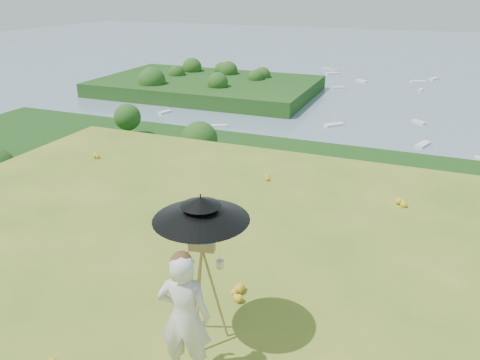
% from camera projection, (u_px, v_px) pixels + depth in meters
% --- Properties ---
extents(ground, '(14.00, 14.00, 0.00)m').
position_uv_depth(ground, '(178.00, 307.00, 6.57)').
color(ground, '#547621').
rests_on(ground, ground).
extents(forest_slope, '(140.00, 56.00, 22.00)m').
position_uv_depth(forest_slope, '(359.00, 336.00, 47.74)').
color(forest_slope, '#0F350E').
rests_on(forest_slope, bay_water).
extents(shoreline_tier, '(170.00, 28.00, 8.00)m').
position_uv_depth(shoreline_tier, '(389.00, 224.00, 84.68)').
color(shoreline_tier, '#6B6655').
rests_on(shoreline_tier, bay_water).
extents(bay_water, '(700.00, 700.00, 0.00)m').
position_uv_depth(bay_water, '(424.00, 70.00, 225.10)').
color(bay_water, slate).
rests_on(bay_water, ground).
extents(peninsula, '(90.00, 60.00, 12.00)m').
position_uv_depth(peninsula, '(206.00, 80.00, 176.20)').
color(peninsula, '#0F350E').
rests_on(peninsula, bay_water).
extents(slope_trees, '(110.00, 50.00, 6.00)m').
position_uv_depth(slope_trees, '(374.00, 214.00, 42.33)').
color(slope_trees, '#224B16').
rests_on(slope_trees, forest_slope).
extents(harbor_town, '(110.00, 22.00, 5.00)m').
position_uv_depth(harbor_town, '(394.00, 192.00, 82.17)').
color(harbor_town, beige).
rests_on(harbor_town, shoreline_tier).
extents(moored_boats, '(140.00, 140.00, 0.70)m').
position_uv_depth(moored_boats, '(377.00, 103.00, 161.66)').
color(moored_boats, white).
rests_on(moored_boats, bay_water).
extents(wildflowers, '(10.00, 10.50, 0.12)m').
position_uv_depth(wildflowers, '(186.00, 294.00, 6.77)').
color(wildflowers, gold).
rests_on(wildflowers, ground).
extents(painter, '(0.67, 0.52, 1.62)m').
position_uv_depth(painter, '(184.00, 317.00, 5.14)').
color(painter, beige).
rests_on(painter, ground).
extents(field_easel, '(0.73, 0.73, 1.63)m').
position_uv_depth(field_easel, '(203.00, 285.00, 5.69)').
color(field_easel, olive).
rests_on(field_easel, ground).
extents(sun_umbrella, '(1.37, 1.37, 0.68)m').
position_uv_depth(sun_umbrella, '(201.00, 221.00, 5.38)').
color(sun_umbrella, black).
rests_on(sun_umbrella, field_easel).
extents(painter_cap, '(0.31, 0.33, 0.10)m').
position_uv_depth(painter_cap, '(181.00, 258.00, 4.85)').
color(painter_cap, '#E57D7E').
rests_on(painter_cap, painter).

